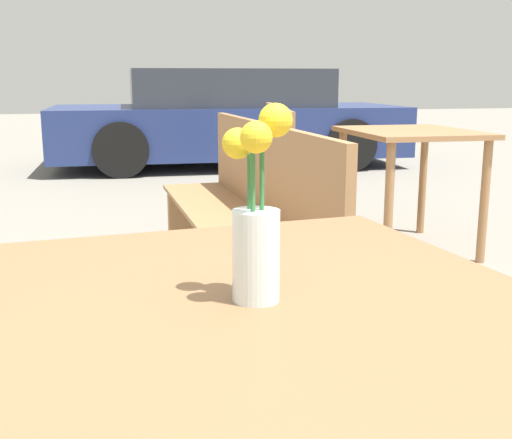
# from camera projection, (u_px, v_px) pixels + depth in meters

# --- Properties ---
(table_front) EXTENTS (0.98, 1.08, 0.72)m
(table_front) POSITION_uv_depth(u_px,v_px,m) (254.00, 360.00, 0.95)
(table_front) COLOR brown
(table_front) RESTS_ON ground_plane
(flower_vase) EXTENTS (0.10, 0.10, 0.29)m
(flower_vase) POSITION_uv_depth(u_px,v_px,m) (256.00, 231.00, 0.93)
(flower_vase) COLOR silver
(flower_vase) RESTS_ON table_front
(bench_near) EXTENTS (0.40, 1.87, 0.85)m
(bench_near) POSITION_uv_depth(u_px,v_px,m) (247.00, 210.00, 2.82)
(bench_near) COLOR #9E7047
(bench_near) RESTS_ON ground_plane
(bench_middle) EXTENTS (0.63, 1.64, 0.85)m
(bench_middle) POSITION_uv_depth(u_px,v_px,m) (265.00, 162.00, 4.55)
(bench_middle) COLOR #9E7047
(bench_middle) RESTS_ON ground_plane
(table_back) EXTENTS (0.72, 0.89, 0.74)m
(table_back) POSITION_uv_depth(u_px,v_px,m) (410.00, 149.00, 3.87)
(table_back) COLOR #9E7047
(table_back) RESTS_ON ground_plane
(parked_car) EXTENTS (4.21, 1.96, 1.15)m
(parked_car) POSITION_uv_depth(u_px,v_px,m) (227.00, 119.00, 7.82)
(parked_car) COLOR navy
(parked_car) RESTS_ON ground_plane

